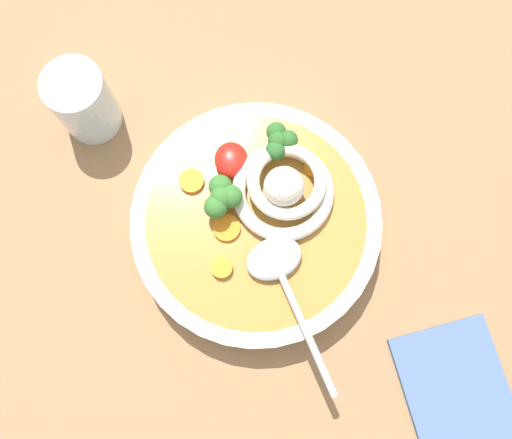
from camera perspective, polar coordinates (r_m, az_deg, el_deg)
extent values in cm
cube|color=#936D47|center=(67.43, -2.90, -0.49)|extent=(106.73, 106.73, 3.44)
cylinder|color=silver|center=(63.23, 0.00, -0.47)|extent=(27.15, 27.15, 4.60)
cylinder|color=#B27A33|center=(63.05, 0.00, -0.44)|extent=(23.89, 23.89, 4.23)
torus|color=silver|center=(61.05, 2.72, 2.80)|extent=(11.00, 11.00, 1.52)
torus|color=silver|center=(60.13, 3.11, 3.83)|extent=(11.78, 11.78, 1.37)
sphere|color=silver|center=(59.16, 2.81, 3.33)|extent=(4.27, 4.27, 4.27)
ellipsoid|color=#B7B7BC|center=(59.39, 1.81, -3.93)|extent=(5.78, 6.92, 1.60)
cylinder|color=#B7B7BC|center=(58.85, 4.79, -10.55)|extent=(14.71, 4.59, 0.80)
ellipsoid|color=red|center=(61.96, -2.49, 5.99)|extent=(4.06, 3.65, 1.83)
cylinder|color=#7A9E60|center=(62.81, 2.15, 7.33)|extent=(1.11, 1.11, 1.19)
sphere|color=#2D6628|center=(61.24, 2.21, 7.88)|extent=(2.18, 2.18, 2.18)
sphere|color=#2D6628|center=(61.81, 2.04, 8.75)|extent=(2.18, 2.18, 2.18)
sphere|color=#2D6628|center=(60.96, 1.98, 6.94)|extent=(2.18, 2.18, 2.18)
sphere|color=#2D6628|center=(61.50, 3.22, 7.96)|extent=(2.18, 2.18, 2.18)
cylinder|color=#7A9E60|center=(60.87, -3.63, 1.71)|extent=(1.27, 1.27, 1.36)
sphere|color=#38752D|center=(59.02, -3.74, 2.19)|extent=(2.49, 2.49, 2.49)
sphere|color=#38752D|center=(59.58, -3.89, 3.27)|extent=(2.49, 2.49, 2.49)
sphere|color=#38752D|center=(58.85, -4.03, 1.05)|extent=(2.49, 2.49, 2.49)
sphere|color=#38752D|center=(59.17, -2.54, 2.32)|extent=(2.49, 2.49, 2.49)
cylinder|color=orange|center=(60.63, -3.11, -0.86)|extent=(2.95, 2.95, 0.47)
cylinder|color=orange|center=(62.60, 5.95, 5.31)|extent=(2.42, 2.42, 0.69)
cylinder|color=orange|center=(62.21, -6.47, 3.87)|extent=(2.72, 2.72, 0.58)
cylinder|color=orange|center=(59.73, -3.45, -4.84)|extent=(2.26, 2.26, 0.80)
cylinder|color=silver|center=(68.24, -16.93, 11.20)|extent=(6.79, 6.79, 9.29)
cube|color=#4C6693|center=(67.36, 19.63, -16.50)|extent=(16.72, 12.68, 0.80)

